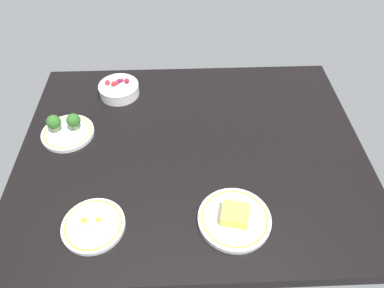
{
  "coord_description": "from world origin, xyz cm",
  "views": [
    {
      "loc": [
        3.21,
        81.2,
        90.99
      ],
      "look_at": [
        0.0,
        0.0,
        6.0
      ],
      "focal_mm": 33.77,
      "sensor_mm": 36.0,
      "label": 1
    }
  ],
  "objects_px": {
    "bowl_berries": "(119,89)",
    "plate_broccoli": "(67,130)",
    "plate_eggs": "(93,225)",
    "plate_cheese": "(234,218)"
  },
  "relations": [
    {
      "from": "bowl_berries",
      "to": "plate_eggs",
      "type": "bearing_deg",
      "value": 88.65
    },
    {
      "from": "plate_cheese",
      "to": "plate_eggs",
      "type": "height_order",
      "value": "plate_cheese"
    },
    {
      "from": "plate_cheese",
      "to": "plate_eggs",
      "type": "xyz_separation_m",
      "value": [
        0.39,
        0.01,
        -0.0
      ]
    },
    {
      "from": "plate_cheese",
      "to": "bowl_berries",
      "type": "xyz_separation_m",
      "value": [
        0.37,
        -0.58,
        0.01
      ]
    },
    {
      "from": "plate_cheese",
      "to": "bowl_berries",
      "type": "bearing_deg",
      "value": -57.12
    },
    {
      "from": "plate_broccoli",
      "to": "plate_eggs",
      "type": "relative_size",
      "value": 1.02
    },
    {
      "from": "bowl_berries",
      "to": "plate_broccoli",
      "type": "xyz_separation_m",
      "value": [
        0.16,
        0.21,
        -0.0
      ]
    },
    {
      "from": "plate_cheese",
      "to": "plate_broccoli",
      "type": "distance_m",
      "value": 0.64
    },
    {
      "from": "bowl_berries",
      "to": "plate_broccoli",
      "type": "height_order",
      "value": "plate_broccoli"
    },
    {
      "from": "plate_broccoli",
      "to": "plate_eggs",
      "type": "bearing_deg",
      "value": 111.12
    }
  ]
}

